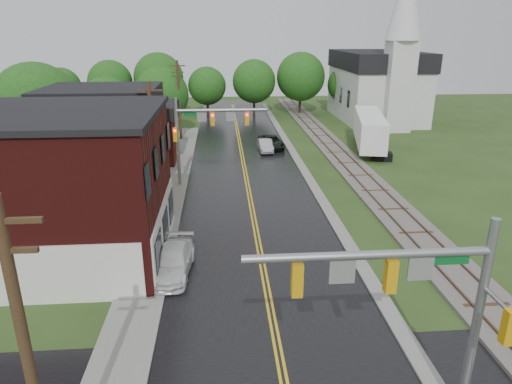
{
  "coord_description": "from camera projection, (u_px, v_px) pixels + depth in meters",
  "views": [
    {
      "loc": [
        -2.06,
        -9.26,
        12.21
      ],
      "look_at": [
        -0.18,
        15.09,
        3.5
      ],
      "focal_mm": 32.0,
      "sensor_mm": 36.0,
      "label": 1
    }
  ],
  "objects": [
    {
      "name": "utility_pole_a",
      "position": [
        28.0,
        363.0,
        10.87
      ],
      "size": [
        1.8,
        0.28,
        9.0
      ],
      "color": "#382616",
      "rests_on": "ground"
    },
    {
      "name": "brick_building",
      "position": [
        30.0,
        187.0,
        24.73
      ],
      "size": [
        14.3,
        10.3,
        8.3
      ],
      "color": "#48100F",
      "rests_on": "ground"
    },
    {
      "name": "traffic_signal_far",
      "position": [
        203.0,
        126.0,
        36.38
      ],
      "size": [
        7.34,
        0.43,
        7.2
      ],
      "color": "gray",
      "rests_on": "ground"
    },
    {
      "name": "curb_right",
      "position": [
        296.0,
        157.0,
        46.21
      ],
      "size": [
        0.8,
        70.0,
        0.12
      ],
      "primitive_type": "cube",
      "color": "gray",
      "rests_on": "ground"
    },
    {
      "name": "yellow_house",
      "position": [
        107.0,
        152.0,
        35.49
      ],
      "size": [
        8.0,
        7.0,
        6.4
      ],
      "primitive_type": "cube",
      "color": "tan",
      "rests_on": "ground"
    },
    {
      "name": "church",
      "position": [
        380.0,
        79.0,
        62.9
      ],
      "size": [
        10.4,
        18.4,
        20.0
      ],
      "color": "silver",
      "rests_on": "ground"
    },
    {
      "name": "darkred_building",
      "position": [
        140.0,
        139.0,
        44.35
      ],
      "size": [
        7.0,
        6.0,
        4.4
      ],
      "primitive_type": "cube",
      "color": "#3F0F0C",
      "rests_on": "ground"
    },
    {
      "name": "pickup_white",
      "position": [
        173.0,
        262.0,
        23.99
      ],
      "size": [
        2.36,
        4.93,
        1.39
      ],
      "primitive_type": "imported",
      "rotation": [
        0.0,
        0.0,
        -0.09
      ],
      "color": "silver",
      "rests_on": "ground"
    },
    {
      "name": "railroad",
      "position": [
        340.0,
        155.0,
        46.51
      ],
      "size": [
        3.2,
        80.0,
        0.3
      ],
      "color": "#59544C",
      "rests_on": "ground"
    },
    {
      "name": "tree_left_b",
      "position": [
        39.0,
        109.0,
        39.69
      ],
      "size": [
        7.6,
        7.6,
        9.69
      ],
      "color": "black",
      "rests_on": "ground"
    },
    {
      "name": "suv_dark",
      "position": [
        271.0,
        142.0,
        49.56
      ],
      "size": [
        2.82,
        5.08,
        1.34
      ],
      "primitive_type": "imported",
      "rotation": [
        0.0,
        0.0,
        0.13
      ],
      "color": "black",
      "rests_on": "ground"
    },
    {
      "name": "semi_trailer",
      "position": [
        370.0,
        129.0,
        48.52
      ],
      "size": [
        5.17,
        12.19,
        3.78
      ],
      "color": "black",
      "rests_on": "ground"
    },
    {
      "name": "traffic_signal_near",
      "position": [
        414.0,
        291.0,
        13.41
      ],
      "size": [
        7.34,
        0.3,
        7.2
      ],
      "color": "gray",
      "rests_on": "ground"
    },
    {
      "name": "utility_pole_b",
      "position": [
        153.0,
        144.0,
        31.53
      ],
      "size": [
        1.8,
        0.28,
        9.0
      ],
      "color": "#382616",
      "rests_on": "ground"
    },
    {
      "name": "main_road",
      "position": [
        245.0,
        173.0,
        41.12
      ],
      "size": [
        10.0,
        90.0,
        0.02
      ],
      "primitive_type": "cube",
      "color": "black",
      "rests_on": "ground"
    },
    {
      "name": "sidewalk_left",
      "position": [
        170.0,
        194.0,
        35.97
      ],
      "size": [
        2.4,
        50.0,
        0.12
      ],
      "primitive_type": "cube",
      "color": "gray",
      "rests_on": "ground"
    },
    {
      "name": "tree_left_c",
      "position": [
        108.0,
        107.0,
        47.89
      ],
      "size": [
        6.0,
        6.0,
        7.65
      ],
      "color": "black",
      "rests_on": "ground"
    },
    {
      "name": "sedan_silver",
      "position": [
        265.0,
        146.0,
        48.23
      ],
      "size": [
        1.48,
        3.94,
        1.28
      ],
      "primitive_type": "imported",
      "rotation": [
        0.0,
        0.0,
        0.03
      ],
      "color": "#A7A7AB",
      "rests_on": "ground"
    },
    {
      "name": "utility_pole_c",
      "position": [
        179.0,
        99.0,
        52.19
      ],
      "size": [
        1.8,
        0.28,
        9.0
      ],
      "color": "#382616",
      "rests_on": "ground"
    },
    {
      "name": "tree_left_e",
      "position": [
        163.0,
        96.0,
        53.79
      ],
      "size": [
        6.4,
        6.4,
        8.16
      ],
      "color": "black",
      "rests_on": "ground"
    }
  ]
}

